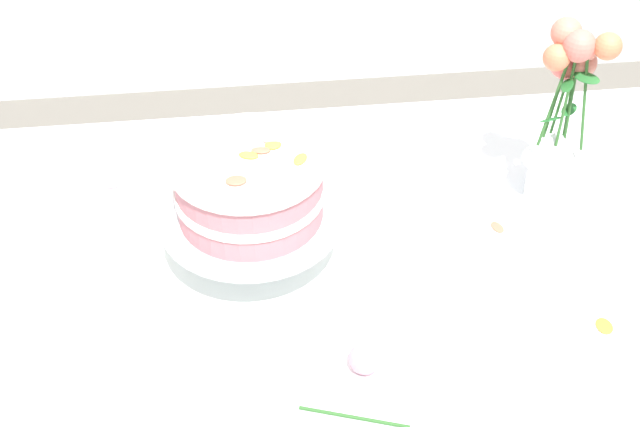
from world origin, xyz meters
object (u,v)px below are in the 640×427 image
dining_table (364,321)px  cake_stand (252,221)px  layer_cake (249,185)px  fallen_rose (365,360)px  flower_vase (562,117)px

dining_table → cake_stand: bearing=156.2°
layer_cake → dining_table: bearing=-23.8°
layer_cake → fallen_rose: 0.32m
layer_cake → flower_vase: flower_vase is taller
cake_stand → flower_vase: 0.55m
fallen_rose → layer_cake: bearing=119.5°
layer_cake → fallen_rose: bearing=-60.5°
flower_vase → fallen_rose: bearing=-137.4°
dining_table → flower_vase: flower_vase is taller
flower_vase → fallen_rose: size_ratio=2.36×
layer_cake → flower_vase: 0.55m
fallen_rose → cake_stand: bearing=119.5°
dining_table → layer_cake: bearing=156.2°
cake_stand → layer_cake: size_ratio=1.23×
cake_stand → fallen_rose: bearing=-60.5°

